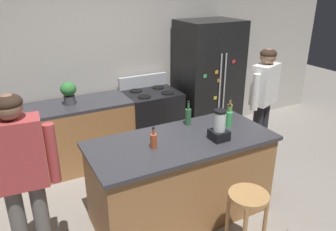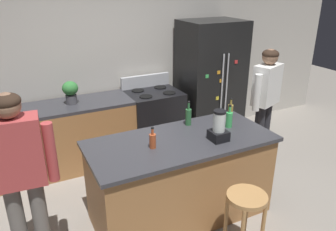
{
  "view_description": "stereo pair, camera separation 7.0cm",
  "coord_description": "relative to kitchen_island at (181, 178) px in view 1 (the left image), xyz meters",
  "views": [
    {
      "loc": [
        -1.51,
        -2.57,
        2.38
      ],
      "look_at": [
        0.0,
        0.3,
        1.06
      ],
      "focal_mm": 35.26,
      "sensor_mm": 36.0,
      "label": 1
    },
    {
      "loc": [
        -1.45,
        -2.6,
        2.38
      ],
      "look_at": [
        0.0,
        0.3,
        1.06
      ],
      "focal_mm": 35.26,
      "sensor_mm": 36.0,
      "label": 2
    }
  ],
  "objects": [
    {
      "name": "ground_plane",
      "position": [
        0.0,
        0.0,
        -0.46
      ],
      "size": [
        14.0,
        14.0,
        0.0
      ],
      "primitive_type": "plane",
      "color": "gray"
    },
    {
      "name": "back_wall",
      "position": [
        0.0,
        1.95,
        0.89
      ],
      "size": [
        8.0,
        0.1,
        2.7
      ],
      "primitive_type": "cube",
      "color": "#BCB7AD",
      "rests_on": "ground_plane"
    },
    {
      "name": "kitchen_island",
      "position": [
        0.0,
        0.0,
        0.0
      ],
      "size": [
        1.9,
        0.86,
        0.91
      ],
      "color": "#9E6B3D",
      "rests_on": "ground_plane"
    },
    {
      "name": "back_counter_run",
      "position": [
        -0.8,
        1.55,
        -0.0
      ],
      "size": [
        2.0,
        0.64,
        0.91
      ],
      "color": "#9E6B3D",
      "rests_on": "ground_plane"
    },
    {
      "name": "refrigerator",
      "position": [
        1.33,
        1.5,
        0.48
      ],
      "size": [
        0.9,
        0.73,
        1.87
      ],
      "color": "black",
      "rests_on": "ground_plane"
    },
    {
      "name": "stove_range",
      "position": [
        0.38,
        1.52,
        0.01
      ],
      "size": [
        0.76,
        0.65,
        1.09
      ],
      "color": "black",
      "rests_on": "ground_plane"
    },
    {
      "name": "person_by_island_left",
      "position": [
        -1.5,
        -0.05,
        0.54
      ],
      "size": [
        0.6,
        0.25,
        1.64
      ],
      "color": "#66605B",
      "rests_on": "ground_plane"
    },
    {
      "name": "person_by_sink_right",
      "position": [
        1.53,
        0.49,
        0.52
      ],
      "size": [
        0.58,
        0.35,
        1.6
      ],
      "color": "#26262B",
      "rests_on": "ground_plane"
    },
    {
      "name": "bar_stool",
      "position": [
        0.25,
        -0.76,
        0.05
      ],
      "size": [
        0.36,
        0.36,
        0.65
      ],
      "color": "#B7844C",
      "rests_on": "ground_plane"
    },
    {
      "name": "potted_plant",
      "position": [
        -0.77,
        1.55,
        0.63
      ],
      "size": [
        0.2,
        0.2,
        0.3
      ],
      "color": "#4C4C51",
      "rests_on": "back_counter_run"
    },
    {
      "name": "blender_appliance",
      "position": [
        0.32,
        -0.17,
        0.58
      ],
      "size": [
        0.17,
        0.17,
        0.32
      ],
      "color": "black",
      "rests_on": "kitchen_island"
    },
    {
      "name": "bottle_vinegar",
      "position": [
        0.79,
        0.26,
        0.54
      ],
      "size": [
        0.06,
        0.06,
        0.24
      ],
      "color": "olive",
      "rests_on": "kitchen_island"
    },
    {
      "name": "bottle_soda",
      "position": [
        0.61,
        0.04,
        0.55
      ],
      "size": [
        0.07,
        0.07,
        0.26
      ],
      "color": "#3FB259",
      "rests_on": "kitchen_island"
    },
    {
      "name": "bottle_cooking_sauce",
      "position": [
        -0.33,
        -0.03,
        0.53
      ],
      "size": [
        0.06,
        0.06,
        0.22
      ],
      "color": "#B24C26",
      "rests_on": "kitchen_island"
    },
    {
      "name": "bottle_olive_oil",
      "position": [
        0.24,
        0.29,
        0.55
      ],
      "size": [
        0.07,
        0.07,
        0.28
      ],
      "color": "#2D6638",
      "rests_on": "kitchen_island"
    }
  ]
}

